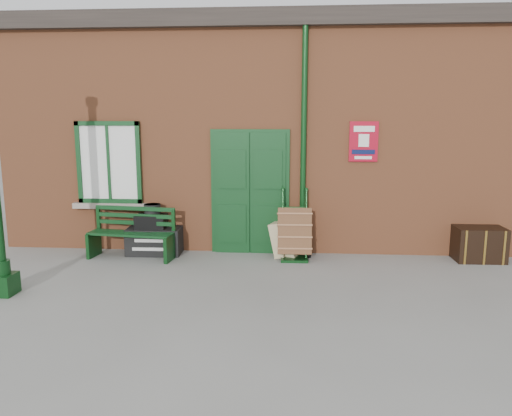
# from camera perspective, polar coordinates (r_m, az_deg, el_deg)

# --- Properties ---
(ground) EXTENTS (80.00, 80.00, 0.00)m
(ground) POSITION_cam_1_polar(r_m,az_deg,el_deg) (7.87, 0.59, -7.99)
(ground) COLOR gray
(ground) RESTS_ON ground
(station_building) EXTENTS (10.30, 4.30, 4.36)m
(station_building) POSITION_cam_1_polar(r_m,az_deg,el_deg) (10.95, 1.81, 8.76)
(station_building) COLOR #A65B35
(station_building) RESTS_ON ground
(bench) EXTENTS (1.55, 0.65, 0.93)m
(bench) POSITION_cam_1_polar(r_m,az_deg,el_deg) (9.12, -13.95, -2.65)
(bench) COLOR #0F3817
(bench) RESTS_ON ground
(houdini_trunk) EXTENTS (0.98, 0.56, 0.49)m
(houdini_trunk) POSITION_cam_1_polar(r_m,az_deg,el_deg) (9.33, -11.51, -3.68)
(houdini_trunk) COLOR black
(houdini_trunk) RESTS_ON ground
(strongbox) EXTENTS (0.54, 0.40, 0.24)m
(strongbox) POSITION_cam_1_polar(r_m,az_deg,el_deg) (9.26, -11.89, -1.49)
(strongbox) COLOR black
(strongbox) RESTS_ON houdini_trunk
(hatbox) EXTENTS (0.30, 0.30, 0.19)m
(hatbox) POSITION_cam_1_polar(r_m,az_deg,el_deg) (9.21, -11.76, -0.16)
(hatbox) COLOR black
(hatbox) RESTS_ON strongbox
(suitcase_back) EXTENTS (0.44, 0.52, 0.64)m
(suitcase_back) POSITION_cam_1_polar(r_m,az_deg,el_deg) (8.97, 2.77, -3.54)
(suitcase_back) COLOR tan
(suitcase_back) RESTS_ON ground
(suitcase_front) EXTENTS (0.43, 0.48, 0.55)m
(suitcase_front) POSITION_cam_1_polar(r_m,az_deg,el_deg) (8.96, 3.92, -3.86)
(suitcase_front) COLOR tan
(suitcase_front) RESTS_ON ground
(porter_trolley) EXTENTS (0.60, 0.65, 1.21)m
(porter_trolley) POSITION_cam_1_polar(r_m,az_deg,el_deg) (8.83, 4.41, -2.80)
(porter_trolley) COLOR #0D3614
(porter_trolley) RESTS_ON ground
(dark_trunk) EXTENTS (0.84, 0.56, 0.59)m
(dark_trunk) POSITION_cam_1_polar(r_m,az_deg,el_deg) (9.54, 24.11, -3.76)
(dark_trunk) COLOR black
(dark_trunk) RESTS_ON ground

